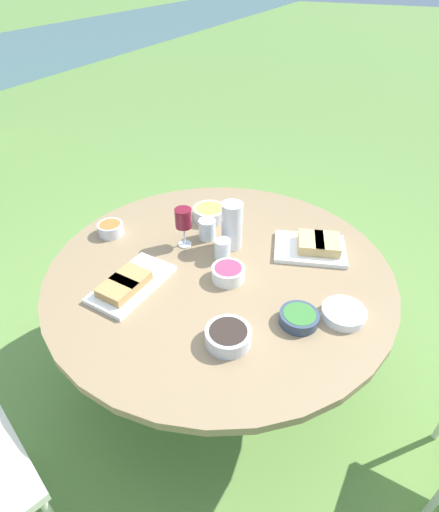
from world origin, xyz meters
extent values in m
plane|color=#668E42|center=(0.00, 0.00, 0.00)|extent=(40.00, 40.00, 0.00)
cylinder|color=#4C4C51|center=(0.00, 0.00, 0.01)|extent=(0.54, 0.54, 0.02)
cylinder|color=#4C4C51|center=(0.00, 0.00, 0.35)|extent=(0.11, 0.11, 0.66)
cylinder|color=#8C7251|center=(0.00, 0.00, 0.70)|extent=(1.44, 1.44, 0.03)
cylinder|color=beige|center=(-0.80, 0.52, 0.22)|extent=(0.03, 0.03, 0.43)
cylinder|color=beige|center=(-0.28, -1.00, 0.22)|extent=(0.03, 0.03, 0.43)
cylinder|color=silver|center=(0.16, 0.02, 0.82)|extent=(0.09, 0.09, 0.22)
cone|color=silver|center=(0.20, 0.02, 0.91)|extent=(0.02, 0.02, 0.03)
cylinder|color=silver|center=(0.08, 0.21, 0.72)|extent=(0.06, 0.06, 0.01)
cylinder|color=silver|center=(0.08, 0.21, 0.77)|extent=(0.01, 0.01, 0.09)
cylinder|color=maroon|center=(0.08, 0.21, 0.86)|extent=(0.07, 0.07, 0.09)
cube|color=white|center=(-0.25, 0.26, 0.72)|extent=(0.36, 0.22, 0.02)
cube|color=#B2844C|center=(-0.33, 0.27, 0.75)|extent=(0.13, 0.13, 0.04)
cube|color=#B2844C|center=(-0.25, 0.26, 0.75)|extent=(0.13, 0.13, 0.04)
cube|color=white|center=(0.28, -0.31, 0.72)|extent=(0.31, 0.36, 0.02)
cube|color=tan|center=(0.30, -0.37, 0.76)|extent=(0.17, 0.15, 0.05)
cube|color=tan|center=(0.28, -0.31, 0.76)|extent=(0.17, 0.15, 0.05)
cylinder|color=silver|center=(0.33, 0.21, 0.74)|extent=(0.16, 0.16, 0.06)
cylinder|color=#E0C147|center=(0.33, 0.21, 0.76)|extent=(0.13, 0.13, 0.03)
cylinder|color=#334256|center=(-0.16, -0.39, 0.73)|extent=(0.14, 0.14, 0.04)
cylinder|color=#387533|center=(-0.16, -0.39, 0.75)|extent=(0.11, 0.11, 0.02)
cylinder|color=silver|center=(-0.35, -0.20, 0.74)|extent=(0.16, 0.16, 0.05)
cylinder|color=#2D231E|center=(-0.35, -0.20, 0.76)|extent=(0.13, 0.13, 0.02)
cylinder|color=white|center=(-0.05, -0.06, 0.74)|extent=(0.13, 0.13, 0.06)
cylinder|color=#D6385B|center=(-0.05, -0.06, 0.76)|extent=(0.11, 0.11, 0.03)
cylinder|color=white|center=(-0.06, -0.53, 0.73)|extent=(0.16, 0.16, 0.04)
cylinder|color=silver|center=(-0.06, -0.53, 0.74)|extent=(0.13, 0.13, 0.02)
cylinder|color=silver|center=(0.01, 0.56, 0.74)|extent=(0.12, 0.12, 0.06)
cylinder|color=#CC662D|center=(0.01, 0.56, 0.76)|extent=(0.10, 0.10, 0.03)
cylinder|color=silver|center=(0.17, 0.15, 0.76)|extent=(0.08, 0.08, 0.09)
cylinder|color=silver|center=(0.06, 0.01, 0.76)|extent=(0.07, 0.07, 0.10)
camera|label=1|loc=(-1.17, -0.56, 1.76)|focal=28.00mm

